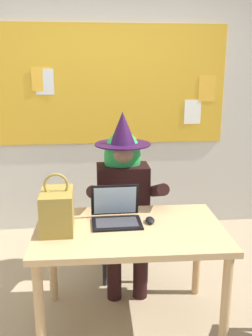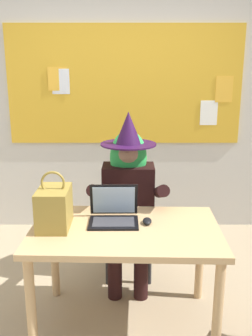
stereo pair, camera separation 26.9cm
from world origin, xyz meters
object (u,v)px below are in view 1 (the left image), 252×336
at_px(chair_at_desk, 122,216).
at_px(computer_mouse, 150,220).
at_px(person_costumed, 123,189).
at_px(handbag, 57,210).
at_px(desk_main, 130,241).
at_px(laptop, 116,214).

distance_m(chair_at_desk, computer_mouse, 0.73).
bearing_deg(person_costumed, computer_mouse, 13.04).
xyz_separation_m(computer_mouse, handbag, (-0.61, -0.05, 0.12)).
height_order(person_costumed, handbag, person_costumed).
bearing_deg(desk_main, laptop, 125.66).
height_order(laptop, computer_mouse, laptop).
relative_size(desk_main, laptop, 3.78).
height_order(desk_main, chair_at_desk, chair_at_desk).
relative_size(chair_at_desk, laptop, 2.70).
height_order(chair_at_desk, computer_mouse, chair_at_desk).
distance_m(desk_main, computer_mouse, 0.19).
height_order(desk_main, computer_mouse, computer_mouse).
xyz_separation_m(desk_main, person_costumed, (0.02, 0.63, 0.15)).
distance_m(computer_mouse, handbag, 0.62).
height_order(person_costumed, computer_mouse, person_costumed).
bearing_deg(handbag, computer_mouse, 5.18).
xyz_separation_m(desk_main, computer_mouse, (0.14, 0.07, 0.11)).
bearing_deg(person_costumed, chair_at_desk, -179.20).
xyz_separation_m(chair_at_desk, handbag, (-0.48, -0.74, 0.36)).
distance_m(desk_main, laptop, 0.20).
bearing_deg(computer_mouse, laptop, 171.40).
xyz_separation_m(chair_at_desk, laptop, (-0.10, -0.64, 0.28)).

